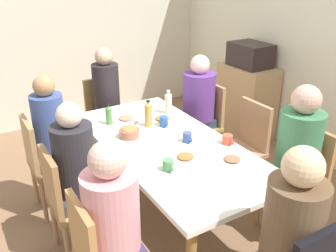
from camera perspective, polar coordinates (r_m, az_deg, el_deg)
name	(u,v)px	position (r m, az deg, el deg)	size (l,w,h in m)	color
ground_plane	(168,217)	(3.38, 0.00, -13.83)	(6.24, 6.24, 0.00)	#826146
wall_left	(63,25)	(5.18, -15.88, 14.72)	(0.12, 4.20, 2.60)	beige
dining_table	(168,151)	(3.02, 0.00, -3.95)	(1.96, 0.93, 0.74)	white
person_0	(290,231)	(2.16, 18.32, -15.12)	(0.32, 0.32, 1.27)	#343350
chair_1	(300,175)	(3.17, 19.72, -7.14)	(0.40, 0.40, 0.90)	#A7874D
person_1	(297,149)	(2.99, 19.31, -3.39)	(0.33, 0.33, 1.28)	#373941
chair_2	(204,120)	(4.00, 5.57, 0.99)	(0.40, 0.40, 0.90)	#A6884C
person_2	(198,101)	(3.87, 4.64, 3.83)	(0.34, 0.34, 1.23)	#353445
chair_3	(245,143)	(3.55, 11.79, -2.63)	(0.40, 0.40, 0.90)	tan
chair_4	(68,198)	(2.82, -15.15, -10.70)	(0.40, 0.40, 0.90)	#AA844E
person_4	(77,169)	(2.73, -13.83, -6.44)	(0.30, 0.30, 1.24)	#473A40
person_5	(114,218)	(2.20, -8.39, -13.79)	(0.32, 0.32, 1.23)	#252949
chair_6	(45,160)	(3.37, -18.43, -4.98)	(0.40, 0.40, 0.90)	#AC844D
person_6	(52,135)	(3.29, -17.38, -1.32)	(0.30, 0.30, 1.25)	brown
chair_7	(105,114)	(4.20, -9.62, 1.89)	(0.40, 0.40, 0.90)	tan
person_7	(107,96)	(4.03, -9.37, 4.55)	(0.30, 0.30, 1.27)	brown
plate_0	(163,119)	(3.38, -0.80, 1.03)	(0.24, 0.24, 0.04)	silver
plate_1	(185,158)	(2.74, 2.70, -4.92)	(0.23, 0.23, 0.04)	white
plate_2	(126,119)	(3.41, -6.48, 1.05)	(0.24, 0.24, 0.04)	silver
plate_3	(232,160)	(2.75, 9.87, -5.25)	(0.22, 0.22, 0.04)	silver
bowl_0	(129,132)	(3.08, -5.99, -0.93)	(0.17, 0.17, 0.09)	#9C5C48
cup_0	(168,165)	(2.60, 0.02, -6.04)	(0.11, 0.08, 0.08)	#4F895B
cup_1	(228,139)	(2.99, 9.16, -2.06)	(0.12, 0.08, 0.08)	#C65038
cup_2	(187,137)	(2.99, 3.01, -1.75)	(0.11, 0.07, 0.08)	#3B5596
cup_3	(164,121)	(3.26, -0.64, 0.70)	(0.11, 0.07, 0.09)	#2E5CA7
bottle_0	(109,115)	(3.33, -9.12, 1.70)	(0.06, 0.06, 0.19)	#4D8440
bottle_1	(168,103)	(3.52, 0.04, 3.63)	(0.07, 0.07, 0.23)	silver
bottle_2	(148,114)	(3.24, -3.05, 1.86)	(0.07, 0.07, 0.24)	#BD9044
side_cabinet	(246,101)	(4.79, 11.92, 3.80)	(0.70, 0.44, 0.90)	tan
microwave	(250,55)	(4.62, 12.56, 10.66)	(0.48, 0.36, 0.28)	#2A2020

